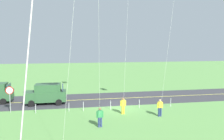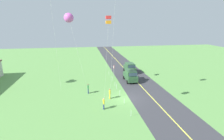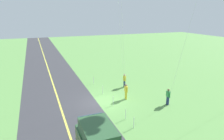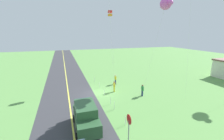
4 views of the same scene
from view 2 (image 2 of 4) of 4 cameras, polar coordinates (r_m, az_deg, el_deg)
ground_plane at (r=27.11m, az=4.54°, el=-9.24°), size 120.00×120.00×0.10m
asphalt_road at (r=28.27m, az=12.52°, el=-8.40°), size 120.00×7.00×0.00m
road_centre_stripe at (r=28.27m, az=12.52°, el=-8.39°), size 120.00×0.16×0.00m
car_suv_foreground at (r=34.44m, az=6.02°, el=-1.77°), size 4.40×2.12×2.24m
car_parked_east_near at (r=40.46m, az=5.79°, el=0.79°), size 4.40×2.12×2.24m
stop_sign at (r=36.67m, az=0.60°, el=0.41°), size 0.76×0.08×2.56m
person_adult_near at (r=23.49m, az=-2.72°, el=-10.75°), size 0.58×0.22×1.60m
person_adult_companion at (r=28.70m, az=-7.79°, el=-5.94°), size 0.58×0.22×1.60m
person_child_watcher at (r=26.52m, az=-0.73°, el=-7.60°), size 0.58×0.22×1.60m
kite_red_low at (r=19.83m, az=-1.19°, el=15.93°), size 1.68×0.77×11.86m
kite_blue_mid at (r=27.32m, az=-13.93°, el=16.20°), size 1.90×3.12×12.53m
fence_post_0 at (r=22.09m, az=6.22°, el=-13.82°), size 0.05×0.05×0.90m
fence_post_1 at (r=25.09m, az=4.04°, el=-10.05°), size 0.05×0.05×0.90m
fence_post_2 at (r=27.80m, az=2.57°, el=-7.44°), size 0.05×0.05×0.90m
fence_post_3 at (r=30.32m, az=1.47°, el=-5.47°), size 0.05×0.05×0.90m
fence_post_4 at (r=31.62m, az=0.98°, el=-4.58°), size 0.05×0.05×0.90m
fence_post_5 at (r=34.57m, az=0.02°, el=-2.84°), size 0.05×0.05×0.90m
fence_post_6 at (r=38.56m, az=-1.03°, el=-0.94°), size 0.05×0.05×0.90m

